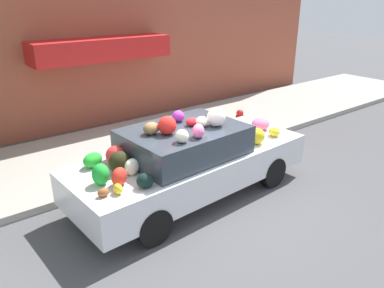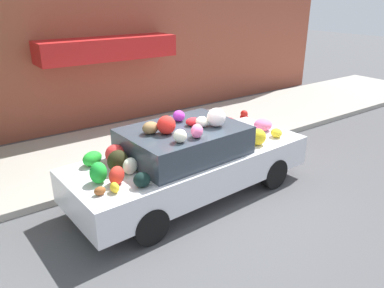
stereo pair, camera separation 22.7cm
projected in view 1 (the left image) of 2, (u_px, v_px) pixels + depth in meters
The scene contains 5 objects.
ground_plane at pixel (193, 195), 6.98m from camera, with size 60.00×60.00×0.00m, color #4C4C4F.
sidewalk_curb at pixel (124, 148), 8.94m from camera, with size 24.00×3.20×0.14m.
building_facade at pixel (75, 12), 9.46m from camera, with size 18.00×1.20×6.21m.
fire_hydrant at pixel (239, 123), 9.34m from camera, with size 0.20×0.20×0.70m.
art_car at pixel (190, 160), 6.71m from camera, with size 4.60×1.90×1.68m.
Camera 1 is at (-3.77, -4.83, 3.49)m, focal length 35.00 mm.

